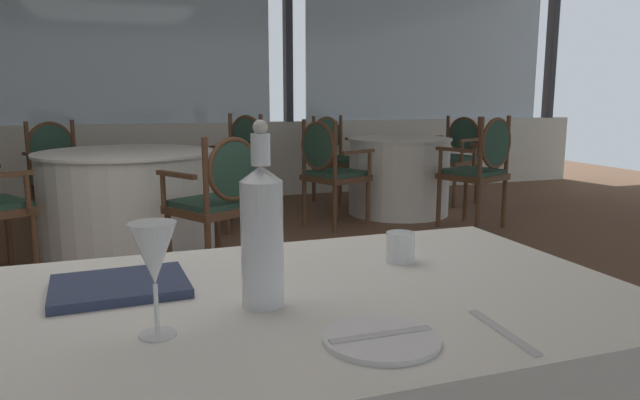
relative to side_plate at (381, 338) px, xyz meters
The scene contains 18 objects.
ground_plane 1.65m from the side_plate, 102.39° to the left, with size 15.04×15.04×0.00m, color brown.
window_wall_far 5.72m from the side_plate, 93.17° to the left, with size 11.57×0.14×2.85m.
side_plate is the anchor object (origin of this frame).
butter_knife 0.01m from the side_plate, ahead, with size 0.18×0.02×0.00m, color silver.
dinner_fork 0.22m from the side_plate, 10.29° to the right, with size 0.20×0.02×0.00m, color silver.
water_bottle 0.31m from the side_plate, 122.34° to the left, with size 0.08×0.08×0.36m.
wine_glass 0.41m from the side_plate, 157.26° to the left, with size 0.08×0.08×0.20m.
water_tumbler 0.48m from the side_plate, 59.14° to the left, with size 0.07×0.07×0.07m, color white.
menu_book 0.59m from the side_plate, 134.62° to the left, with size 0.28×0.22×0.02m, color #2D3856.
background_table_0 4.80m from the side_plate, 62.55° to the left, with size 1.00×1.00×0.74m.
dining_chair_0_0 4.25m from the side_plate, 52.97° to the left, with size 0.64×0.60×0.98m.
dining_chair_0_1 5.53m from the side_plate, 56.33° to the left, with size 0.60×0.64×0.93m.
dining_chair_0_2 5.44m from the side_plate, 70.00° to the left, with size 0.64×0.60×0.93m.
dining_chair_0_3 4.13m from the side_plate, 70.93° to the left, with size 0.60×0.64×0.94m.
background_table_1 3.73m from the side_plate, 95.07° to the left, with size 1.29×1.29×0.74m.
dining_chair_1_1 2.79m from the side_plate, 85.79° to the left, with size 0.65×0.63×0.91m.
dining_chair_1_2 4.28m from the side_plate, 81.84° to the left, with size 0.63×0.65×0.99m.
dining_chair_1_3 4.72m from the side_plate, 100.55° to the left, with size 0.65×0.63×0.93m.
Camera 1 is at (-0.09, -2.27, 1.15)m, focal length 32.83 mm.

